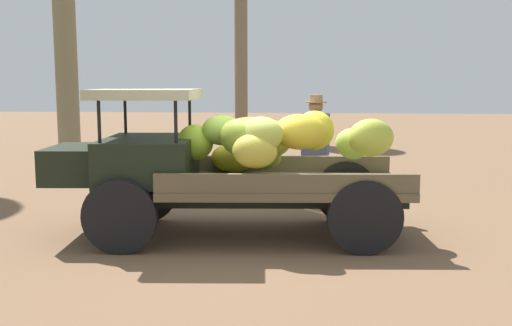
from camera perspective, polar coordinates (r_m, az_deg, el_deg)
name	(u,v)px	position (r m, az deg, el deg)	size (l,w,h in m)	color
ground_plane	(234,238)	(7.51, -2.14, -7.26)	(60.00, 60.00, 0.00)	brown
truck	(221,160)	(7.44, -3.39, 0.31)	(4.54, 2.02, 1.87)	black
farmer	(315,144)	(9.13, 5.76, 1.82)	(0.52, 0.49, 1.76)	#3D4040
loose_banana_bunch	(337,193)	(9.63, 7.84, -2.92)	(0.49, 0.36, 0.34)	#97C344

